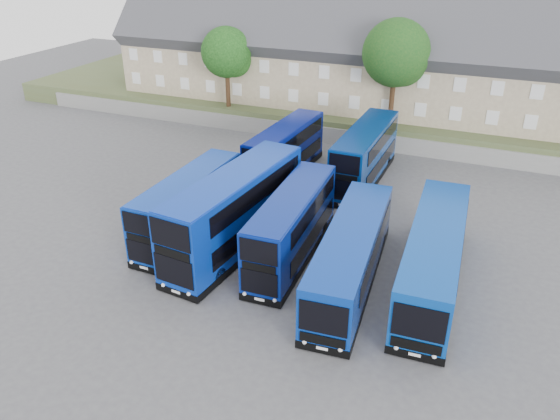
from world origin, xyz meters
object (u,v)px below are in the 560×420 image
at_px(dd_front_left, 189,207).
at_px(dd_front_mid, 235,213).
at_px(tree_west, 228,54).
at_px(tree_mid, 398,56).
at_px(coach_east_a, 351,257).

distance_m(dd_front_left, dd_front_mid, 3.49).
bearing_deg(tree_west, tree_mid, 1.79).
bearing_deg(tree_west, dd_front_mid, -62.08).
relative_size(dd_front_mid, tree_west, 1.62).
height_order(dd_front_left, dd_front_mid, dd_front_mid).
relative_size(coach_east_a, tree_mid, 1.37).
height_order(coach_east_a, tree_mid, tree_mid).
bearing_deg(dd_front_left, tree_mid, 69.83).
distance_m(dd_front_mid, tree_west, 24.29).
height_order(tree_west, tree_mid, tree_mid).
relative_size(dd_front_left, tree_west, 1.32).
relative_size(dd_front_mid, tree_mid, 1.35).
distance_m(coach_east_a, tree_mid, 23.67).
xyz_separation_m(coach_east_a, tree_west, (-18.70, 22.13, 5.39)).
height_order(dd_front_left, coach_east_a, dd_front_left).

